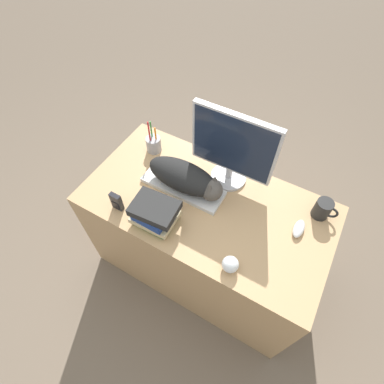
{
  "coord_description": "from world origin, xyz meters",
  "views": [
    {
      "loc": [
        0.37,
        -0.46,
        2.04
      ],
      "look_at": [
        -0.08,
        0.33,
        0.81
      ],
      "focal_mm": 28.0,
      "sensor_mm": 36.0,
      "label": 1
    }
  ],
  "objects": [
    {
      "name": "desk",
      "position": [
        0.0,
        0.34,
        0.38
      ],
      "size": [
        1.31,
        0.69,
        0.75
      ],
      "color": "tan",
      "rests_on": "ground_plane"
    },
    {
      "name": "cat",
      "position": [
        -0.13,
        0.37,
        0.85
      ],
      "size": [
        0.42,
        0.17,
        0.15
      ],
      "color": "black",
      "rests_on": "keyboard"
    },
    {
      "name": "coffee_mug",
      "position": [
        0.53,
        0.56,
        0.8
      ],
      "size": [
        0.12,
        0.08,
        0.11
      ],
      "color": "black",
      "rests_on": "desk"
    },
    {
      "name": "keyboard",
      "position": [
        -0.16,
        0.37,
        0.76
      ],
      "size": [
        0.45,
        0.16,
        0.02
      ],
      "color": "silver",
      "rests_on": "desk"
    },
    {
      "name": "computer_mouse",
      "position": [
        0.47,
        0.42,
        0.77
      ],
      "size": [
        0.05,
        0.11,
        0.03
      ],
      "color": "silver",
      "rests_on": "desk"
    },
    {
      "name": "book_stack",
      "position": [
        -0.17,
        0.12,
        0.82
      ],
      "size": [
        0.23,
        0.18,
        0.14
      ],
      "color": "#2D6B38",
      "rests_on": "desk"
    },
    {
      "name": "baseball",
      "position": [
        0.26,
        0.08,
        0.79
      ],
      "size": [
        0.08,
        0.08,
        0.08
      ],
      "color": "silver",
      "rests_on": "desk"
    },
    {
      "name": "monitor",
      "position": [
        0.03,
        0.55,
        0.99
      ],
      "size": [
        0.44,
        0.19,
        0.44
      ],
      "color": "#B7B7BC",
      "rests_on": "desk"
    },
    {
      "name": "ground_plane",
      "position": [
        0.0,
        0.0,
        0.0
      ],
      "size": [
        12.0,
        12.0,
        0.0
      ],
      "primitive_type": "plane",
      "color": "#6B5B4C"
    },
    {
      "name": "pen_cup",
      "position": [
        -0.45,
        0.53,
        0.8
      ],
      "size": [
        0.09,
        0.09,
        0.23
      ],
      "color": "#939399",
      "rests_on": "desk"
    },
    {
      "name": "phone",
      "position": [
        -0.38,
        0.09,
        0.8
      ],
      "size": [
        0.06,
        0.03,
        0.11
      ],
      "color": "black",
      "rests_on": "desk"
    }
  ]
}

